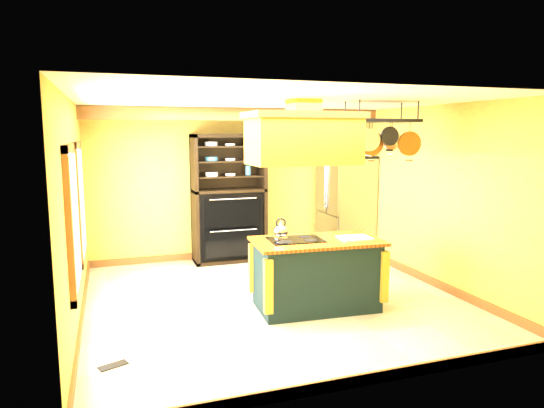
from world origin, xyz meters
TOP-DOWN VIEW (x-y plane):
  - floor at (0.00, 0.00)m, footprint 5.00×5.00m
  - ceiling at (0.00, 0.00)m, footprint 5.00×5.00m
  - wall_back at (0.00, 2.50)m, footprint 5.00×0.02m
  - wall_front at (0.00, -2.50)m, footprint 5.00×0.02m
  - wall_left at (-2.50, 0.00)m, footprint 0.02×5.00m
  - wall_right at (2.50, 0.00)m, footprint 0.02×5.00m
  - ceiling_beam at (0.00, 1.70)m, footprint 5.00×0.15m
  - window_near at (-2.47, -0.80)m, footprint 0.06×1.06m
  - window_far at (-2.47, 0.60)m, footprint 0.06×1.06m
  - kitchen_island at (0.42, -0.50)m, footprint 1.70×1.02m
  - range_hood at (0.22, -0.50)m, footprint 1.42×0.80m
  - pot_rack at (1.34, -0.50)m, footprint 1.05×0.48m
  - refrigerator at (2.08, 1.90)m, footprint 0.79×0.94m
  - hutch at (-0.08, 2.25)m, footprint 1.28×0.58m
  - floor_register at (-2.14, -1.35)m, footprint 0.30×0.21m

SIDE VIEW (x-z plane):
  - floor at x=0.00m, z-range 0.00..0.00m
  - floor_register at x=-2.14m, z-range 0.00..0.01m
  - kitchen_island at x=0.42m, z-range -0.09..1.02m
  - hutch at x=-0.08m, z-range -0.26..2.02m
  - refrigerator at x=2.08m, z-range -0.02..1.81m
  - wall_back at x=0.00m, z-range 0.00..2.70m
  - wall_front at x=0.00m, z-range 0.00..2.70m
  - wall_left at x=-2.50m, z-range 0.00..2.70m
  - wall_right at x=2.50m, z-range 0.00..2.70m
  - window_near at x=-2.47m, z-range 0.62..2.18m
  - window_far at x=-2.47m, z-range 0.62..2.18m
  - range_hood at x=0.22m, z-range 1.84..2.64m
  - pot_rack at x=1.34m, z-range 1.97..2.68m
  - ceiling_beam at x=0.00m, z-range 2.49..2.69m
  - ceiling at x=0.00m, z-range 2.70..2.70m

